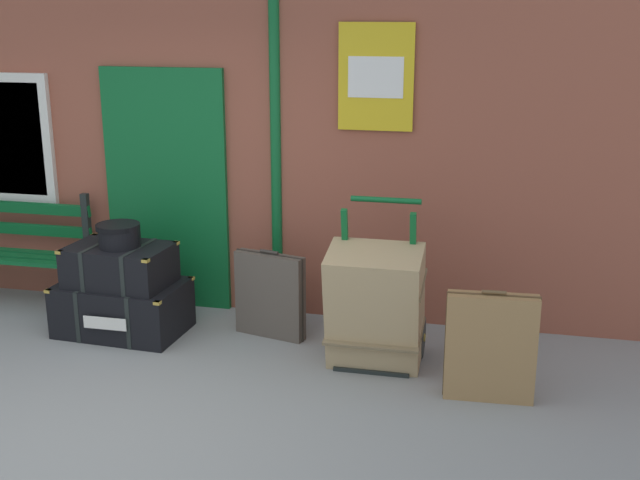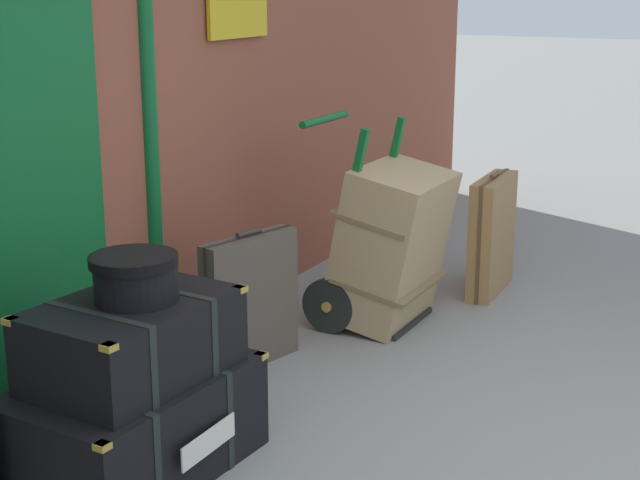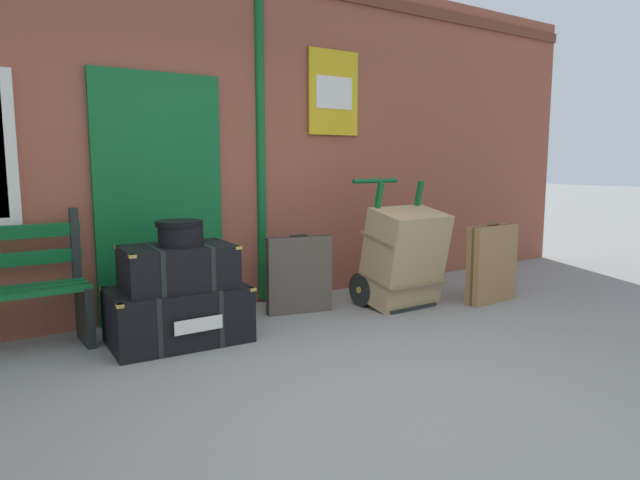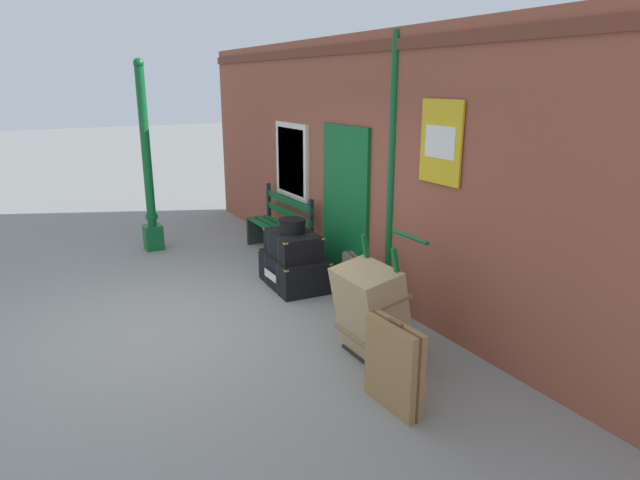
# 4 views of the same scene
# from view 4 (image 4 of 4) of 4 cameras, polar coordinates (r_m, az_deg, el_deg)

# --- Properties ---
(ground_plane) EXTENTS (60.00, 60.00, 0.00)m
(ground_plane) POSITION_cam_4_polar(r_m,az_deg,el_deg) (6.49, -14.67, -8.48)
(ground_plane) COLOR gray
(brick_facade) EXTENTS (10.40, 0.35, 3.20)m
(brick_facade) POSITION_cam_4_polar(r_m,az_deg,el_deg) (7.08, 5.21, 7.54)
(brick_facade) COLOR brown
(brick_facade) RESTS_ON ground
(lamp_post) EXTENTS (0.28, 0.28, 2.97)m
(lamp_post) POSITION_cam_4_polar(r_m,az_deg,el_deg) (9.18, -17.24, 5.87)
(lamp_post) COLOR #0F5B28
(lamp_post) RESTS_ON ground
(platform_bench) EXTENTS (1.60, 0.43, 1.01)m
(platform_bench) POSITION_cam_4_polar(r_m,az_deg,el_deg) (8.65, -4.09, 1.32)
(platform_bench) COLOR #0F5B28
(platform_bench) RESTS_ON ground
(steamer_trunk_base) EXTENTS (1.05, 0.71, 0.43)m
(steamer_trunk_base) POSITION_cam_4_polar(r_m,az_deg,el_deg) (7.38, -2.70, -3.19)
(steamer_trunk_base) COLOR black
(steamer_trunk_base) RESTS_ON ground
(steamer_trunk_middle) EXTENTS (0.85, 0.61, 0.33)m
(steamer_trunk_middle) POSITION_cam_4_polar(r_m,az_deg,el_deg) (7.25, -2.80, -0.46)
(steamer_trunk_middle) COLOR black
(steamer_trunk_middle) RESTS_ON steamer_trunk_base
(round_hatbox) EXTENTS (0.35, 0.35, 0.19)m
(round_hatbox) POSITION_cam_4_polar(r_m,az_deg,el_deg) (7.16, -2.86, 1.54)
(round_hatbox) COLOR black
(round_hatbox) RESTS_ON steamer_trunk_middle
(porters_trolley) EXTENTS (0.71, 0.62, 1.19)m
(porters_trolley) POSITION_cam_4_polar(r_m,az_deg,el_deg) (5.65, 6.73, -8.84)
(porters_trolley) COLOR black
(porters_trolley) RESTS_ON ground
(large_brown_trunk) EXTENTS (0.70, 0.60, 0.95)m
(large_brown_trunk) POSITION_cam_4_polar(r_m,az_deg,el_deg) (5.47, 5.29, -7.31)
(large_brown_trunk) COLOR tan
(large_brown_trunk) RESTS_ON ground
(suitcase_oxblood) EXTENTS (0.60, 0.26, 0.73)m
(suitcase_oxblood) POSITION_cam_4_polar(r_m,az_deg,el_deg) (6.43, 3.57, -4.86)
(suitcase_oxblood) COLOR #51473D
(suitcase_oxblood) RESTS_ON ground
(suitcase_slate) EXTENTS (0.62, 0.18, 0.79)m
(suitcase_slate) POSITION_cam_4_polar(r_m,az_deg,el_deg) (4.72, 7.62, -12.72)
(suitcase_slate) COLOR olive
(suitcase_slate) RESTS_ON ground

